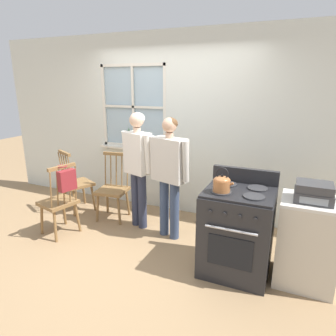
{
  "coord_description": "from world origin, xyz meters",
  "views": [
    {
      "loc": [
        1.71,
        -2.76,
        1.99
      ],
      "look_at": [
        0.34,
        0.37,
        1.0
      ],
      "focal_mm": 32.0,
      "sensor_mm": 36.0,
      "label": 1
    }
  ],
  "objects": [
    {
      "name": "chair_near_wall",
      "position": [
        -0.71,
        0.73,
        0.45
      ],
      "size": [
        0.47,
        0.46,
        0.99
      ],
      "rotation": [
        0.0,
        0.0,
        0.15
      ],
      "color": "olive",
      "rests_on": "ground_plane"
    },
    {
      "name": "handbag",
      "position": [
        -0.86,
        -0.03,
        0.81
      ],
      "size": [
        0.22,
        0.24,
        0.31
      ],
      "color": "maroon",
      "rests_on": "chair_by_window"
    },
    {
      "name": "person_elderly_left",
      "position": [
        -0.23,
        0.65,
        0.96
      ],
      "size": [
        0.52,
        0.31,
        1.61
      ],
      "rotation": [
        0.0,
        0.0,
        -0.32
      ],
      "color": "#2D3347",
      "rests_on": "ground_plane"
    },
    {
      "name": "wall_back",
      "position": [
        0.04,
        1.4,
        1.33
      ],
      "size": [
        6.4,
        0.16,
        2.7
      ],
      "color": "silver",
      "rests_on": "ground_plane"
    },
    {
      "name": "kettle",
      "position": [
        1.08,
        0.01,
        1.02
      ],
      "size": [
        0.21,
        0.17,
        0.25
      ],
      "color": "#A86638",
      "rests_on": "stove"
    },
    {
      "name": "ground_plane",
      "position": [
        0.0,
        0.0,
        0.0
      ],
      "size": [
        16.0,
        16.0,
        0.0
      ],
      "primitive_type": "plane",
      "color": "#937551"
    },
    {
      "name": "chair_by_window",
      "position": [
        -1.09,
        0.03,
        0.45
      ],
      "size": [
        0.49,
        0.51,
        0.99
      ],
      "rotation": [
        0.0,
        0.0,
        -1.82
      ],
      "color": "olive",
      "rests_on": "ground_plane"
    },
    {
      "name": "person_teen_center",
      "position": [
        0.28,
        0.55,
        0.95
      ],
      "size": [
        0.61,
        0.32,
        1.58
      ],
      "rotation": [
        0.0,
        0.0,
        -0.27
      ],
      "color": "#384766",
      "rests_on": "ground_plane"
    },
    {
      "name": "potted_plant",
      "position": [
        -0.75,
        1.31,
        1.08
      ],
      "size": [
        0.15,
        0.15,
        0.34
      ],
      "color": "#935B3D",
      "rests_on": "wall_back"
    },
    {
      "name": "side_counter",
      "position": [
        1.91,
        0.23,
        0.45
      ],
      "size": [
        0.55,
        0.5,
        0.9
      ],
      "color": "beige",
      "rests_on": "ground_plane"
    },
    {
      "name": "chair_center_cluster",
      "position": [
        -1.39,
        0.74,
        0.45
      ],
      "size": [
        0.55,
        0.54,
        0.99
      ],
      "rotation": [
        0.0,
        0.0,
        2.69
      ],
      "color": "olive",
      "rests_on": "ground_plane"
    },
    {
      "name": "stereo",
      "position": [
        1.91,
        0.2,
        0.99
      ],
      "size": [
        0.34,
        0.29,
        0.18
      ],
      "color": "#38383A",
      "rests_on": "side_counter"
    },
    {
      "name": "stove",
      "position": [
        1.24,
        0.14,
        0.47
      ],
      "size": [
        0.71,
        0.68,
        1.08
      ],
      "color": "#232326",
      "rests_on": "ground_plane"
    }
  ]
}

